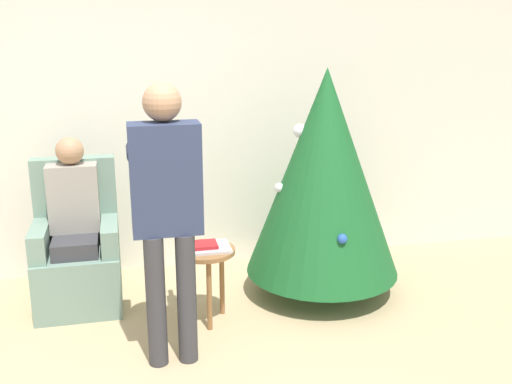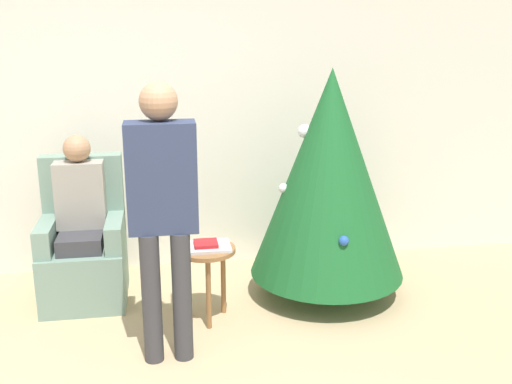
{
  "view_description": "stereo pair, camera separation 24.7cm",
  "coord_description": "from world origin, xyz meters",
  "px_view_note": "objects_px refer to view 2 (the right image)",
  "views": [
    {
      "loc": [
        -0.31,
        -2.73,
        2.03
      ],
      "look_at": [
        0.55,
        1.02,
        0.96
      ],
      "focal_mm": 42.0,
      "sensor_mm": 36.0,
      "label": 1
    },
    {
      "loc": [
        -0.06,
        -2.78,
        2.03
      ],
      "look_at": [
        0.55,
        1.02,
        0.96
      ],
      "focal_mm": 42.0,
      "sensor_mm": 36.0,
      "label": 2
    }
  ],
  "objects_px": {
    "armchair": "(84,252)",
    "person_standing": "(163,199)",
    "christmas_tree": "(329,174)",
    "person_seated": "(81,213)",
    "side_stool": "(206,260)"
  },
  "relations": [
    {
      "from": "armchair",
      "to": "person_standing",
      "type": "relative_size",
      "value": 0.63
    },
    {
      "from": "person_standing",
      "to": "armchair",
      "type": "bearing_deg",
      "value": 122.6
    },
    {
      "from": "person_seated",
      "to": "armchair",
      "type": "bearing_deg",
      "value": 90.0
    },
    {
      "from": "armchair",
      "to": "person_seated",
      "type": "bearing_deg",
      "value": -90.0
    },
    {
      "from": "armchair",
      "to": "side_stool",
      "type": "distance_m",
      "value": 1.02
    },
    {
      "from": "person_seated",
      "to": "side_stool",
      "type": "bearing_deg",
      "value": -27.98
    },
    {
      "from": "person_seated",
      "to": "christmas_tree",
      "type": "bearing_deg",
      "value": -5.72
    },
    {
      "from": "person_seated",
      "to": "person_standing",
      "type": "distance_m",
      "value": 1.15
    },
    {
      "from": "christmas_tree",
      "to": "person_seated",
      "type": "height_order",
      "value": "christmas_tree"
    },
    {
      "from": "christmas_tree",
      "to": "side_stool",
      "type": "distance_m",
      "value": 1.12
    },
    {
      "from": "person_seated",
      "to": "person_standing",
      "type": "bearing_deg",
      "value": -56.5
    },
    {
      "from": "person_standing",
      "to": "person_seated",
      "type": "bearing_deg",
      "value": 123.5
    },
    {
      "from": "christmas_tree",
      "to": "person_standing",
      "type": "relative_size",
      "value": 1.01
    },
    {
      "from": "armchair",
      "to": "person_standing",
      "type": "distance_m",
      "value": 1.3
    },
    {
      "from": "person_seated",
      "to": "side_stool",
      "type": "distance_m",
      "value": 1.04
    }
  ]
}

